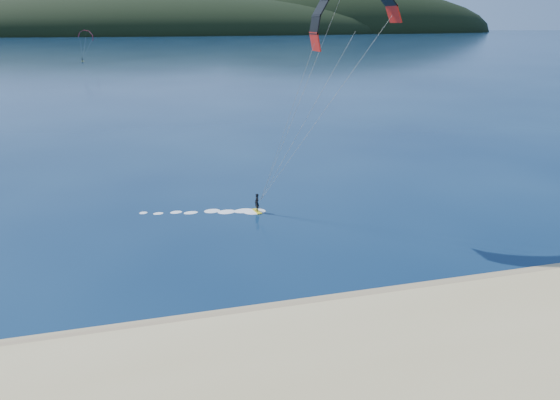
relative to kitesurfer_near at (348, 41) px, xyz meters
name	(u,v)px	position (x,y,z in m)	size (l,w,h in m)	color
ground	(281,370)	(-9.20, -16.63, -14.60)	(1800.00, 1800.00, 0.00)	#071B38
wet_sand	(263,317)	(-9.20, -12.13, -14.55)	(220.00, 2.50, 0.10)	#947756
headland	(161,34)	(-8.57, 728.65, -14.60)	(1200.00, 310.00, 140.00)	black
kitesurfer_near	(348,41)	(0.00, 0.00, 0.00)	(21.22, 6.94, 18.04)	gold
kitesurfer_far	(86,38)	(-43.19, 187.58, -4.92)	(7.26, 6.81, 12.04)	gold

